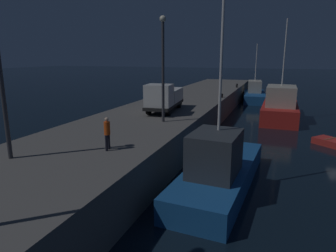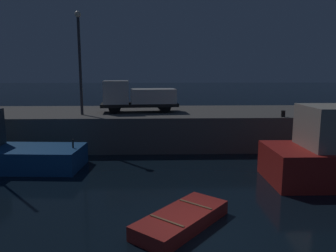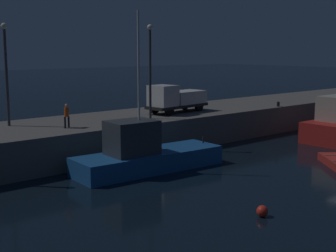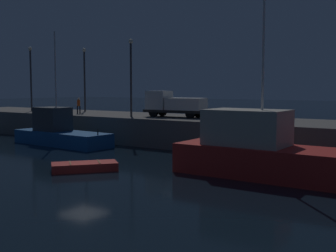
# 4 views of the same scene
# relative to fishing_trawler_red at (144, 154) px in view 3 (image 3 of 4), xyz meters

# --- Properties ---
(pier_quay) EXTENTS (69.24, 8.39, 2.51)m
(pier_quay) POSITION_rel_fishing_trawler_red_xyz_m (11.51, 7.01, 0.14)
(pier_quay) COLOR #5B5956
(pier_quay) RESTS_ON ground
(fishing_trawler_red) EXTENTS (10.54, 3.80, 10.38)m
(fishing_trawler_red) POSITION_rel_fishing_trawler_red_xyz_m (0.00, 0.00, 0.00)
(fishing_trawler_red) COLOR #195193
(fishing_trawler_red) RESTS_ON ground
(mooring_buoy_mid) EXTENTS (0.56, 0.56, 0.56)m
(mooring_buoy_mid) POSITION_rel_fishing_trawler_red_xyz_m (-1.14, -10.66, -0.83)
(mooring_buoy_mid) COLOR red
(mooring_buoy_mid) RESTS_ON ground
(lamp_post_east) EXTENTS (0.44, 0.44, 7.25)m
(lamp_post_east) POSITION_rel_fishing_trawler_red_xyz_m (-5.44, 8.80, 5.68)
(lamp_post_east) COLOR #38383D
(lamp_post_east) RESTS_ON pier_quay
(lamp_post_central) EXTENTS (0.44, 0.44, 7.33)m
(lamp_post_central) POSITION_rel_fishing_trawler_red_xyz_m (4.49, 4.98, 5.72)
(lamp_post_central) COLOR #38383D
(lamp_post_central) RESTS_ON pier_quay
(utility_truck) EXTENTS (6.11, 2.60, 2.44)m
(utility_truck) POSITION_rel_fishing_trawler_red_xyz_m (8.44, 6.39, 2.62)
(utility_truck) COLOR black
(utility_truck) RESTS_ON pier_quay
(dockworker) EXTENTS (0.45, 0.36, 1.69)m
(dockworker) POSITION_rel_fishing_trawler_red_xyz_m (-2.78, 5.19, 2.36)
(dockworker) COLOR black
(dockworker) RESTS_ON pier_quay
(bollard_central) EXTENTS (0.28, 0.28, 0.45)m
(bollard_central) POSITION_rel_fishing_trawler_red_xyz_m (18.83, 3.29, 1.62)
(bollard_central) COLOR black
(bollard_central) RESTS_ON pier_quay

